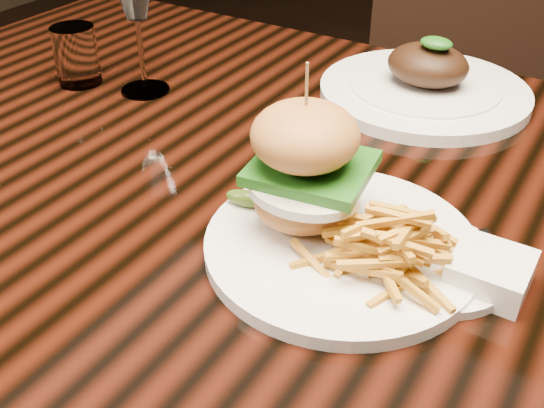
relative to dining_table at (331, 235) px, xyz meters
The scene contains 7 objects.
dining_table is the anchor object (origin of this frame).
burger_plate 0.18m from the dining_table, 62.16° to the right, with size 0.28×0.28×0.19m.
side_saucer 0.20m from the dining_table, 28.67° to the right, with size 0.15×0.15×0.02m.
ramekin 0.24m from the dining_table, 22.33° to the right, with size 0.07×0.07×0.03m, color white.
water_tumbler 0.49m from the dining_table, behind, with size 0.07×0.07×0.09m, color white.
far_dish 0.30m from the dining_table, 89.25° to the left, with size 0.31×0.31×0.10m.
chair_far 0.90m from the dining_table, 96.02° to the left, with size 0.60×0.60×0.95m.
Camera 1 is at (0.27, -0.58, 1.16)m, focal length 42.00 mm.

